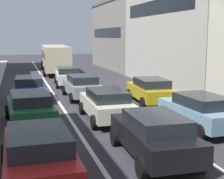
{
  "coord_description": "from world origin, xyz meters",
  "views": [
    {
      "loc": [
        -4.04,
        -1.89,
        3.98
      ],
      "look_at": [
        0.0,
        12.0,
        1.6
      ],
      "focal_mm": 52.66,
      "sensor_mm": 36.0,
      "label": 1
    }
  ],
  "objects": [
    {
      "name": "sedan_centre_lane_fifth",
      "position": [
        -0.13,
        24.31,
        0.8
      ],
      "size": [
        2.3,
        4.41,
        1.49
      ],
      "rotation": [
        0.0,
        0.0,
        1.5
      ],
      "color": "silver",
      "rests_on": "ground"
    },
    {
      "name": "hatchback_centre_lane_third",
      "position": [
        -0.04,
        12.78,
        0.8
      ],
      "size": [
        2.11,
        4.32,
        1.49
      ],
      "rotation": [
        0.0,
        0.0,
        1.56
      ],
      "color": "beige",
      "rests_on": "ground"
    },
    {
      "name": "bus_mid_queue_primary",
      "position": [
        -0.04,
        33.96,
        1.76
      ],
      "size": [
        3.17,
        10.61,
        2.9
      ],
      "rotation": [
        0.0,
        0.0,
        1.52
      ],
      "color": "#BFB793",
      "rests_on": "ground"
    },
    {
      "name": "coupe_centre_lane_fourth",
      "position": [
        -0.09,
        18.62,
        0.8
      ],
      "size": [
        2.11,
        4.32,
        1.49
      ],
      "rotation": [
        0.0,
        0.0,
        1.58
      ],
      "color": "gray",
      "rests_on": "ground"
    },
    {
      "name": "sedan_left_lane_third",
      "position": [
        -3.56,
        12.95,
        0.8
      ],
      "size": [
        2.28,
        4.41,
        1.49
      ],
      "rotation": [
        0.0,
        0.0,
        1.63
      ],
      "color": "#19592D",
      "rests_on": "ground"
    },
    {
      "name": "sedan_centre_lane_second",
      "position": [
        0.16,
        7.64,
        0.8
      ],
      "size": [
        2.16,
        4.35,
        1.49
      ],
      "rotation": [
        0.0,
        0.0,
        1.54
      ],
      "color": "black",
      "rests_on": "ground"
    },
    {
      "name": "wagon_right_lane_far",
      "position": [
        3.54,
        15.93,
        0.8
      ],
      "size": [
        2.3,
        4.41,
        1.49
      ],
      "rotation": [
        0.0,
        0.0,
        1.5
      ],
      "color": "#B29319",
      "rests_on": "ground"
    },
    {
      "name": "lane_stripe_right",
      "position": [
        1.7,
        20.0,
        0.01
      ],
      "size": [
        0.16,
        60.0,
        0.01
      ],
      "primitive_type": "cube",
      "color": "silver",
      "rests_on": "ground"
    },
    {
      "name": "sedan_right_lane_behind_truck",
      "position": [
        3.44,
        10.26,
        0.8
      ],
      "size": [
        2.21,
        4.37,
        1.49
      ],
      "rotation": [
        0.0,
        0.0,
        1.61
      ],
      "color": "#759EB7",
      "rests_on": "ground"
    },
    {
      "name": "wagon_left_lane_second",
      "position": [
        -3.58,
        6.91,
        0.8
      ],
      "size": [
        2.12,
        4.33,
        1.49
      ],
      "rotation": [
        0.0,
        0.0,
        1.59
      ],
      "color": "#A51E1E",
      "rests_on": "ground"
    },
    {
      "name": "building_row_right",
      "position": [
        9.9,
        20.54,
        5.25
      ],
      "size": [
        7.2,
        43.9,
        11.45
      ],
      "rotation": [
        0.0,
        0.0,
        -1.57
      ],
      "color": "gray",
      "rests_on": "ground"
    },
    {
      "name": "lane_stripe_left",
      "position": [
        -1.7,
        20.0,
        0.01
      ],
      "size": [
        0.16,
        60.0,
        0.01
      ],
      "primitive_type": "cube",
      "color": "silver",
      "rests_on": "ground"
    },
    {
      "name": "sedan_left_lane_fourth",
      "position": [
        -3.36,
        18.8,
        0.8
      ],
      "size": [
        2.2,
        4.37,
        1.49
      ],
      "rotation": [
        0.0,
        0.0,
        1.53
      ],
      "color": "#194C8C",
      "rests_on": "ground"
    }
  ]
}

